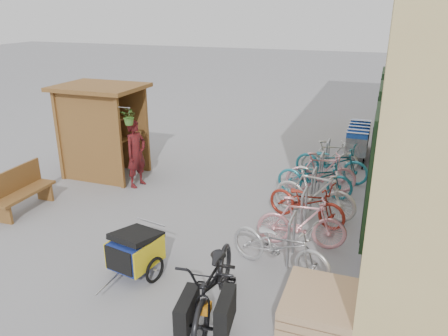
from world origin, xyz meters
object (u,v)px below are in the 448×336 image
(child_trailer, at_px, (135,250))
(person_kiosk, at_px, (136,153))
(bike_5, at_px, (321,173))
(bike_1, at_px, (302,222))
(bike_2, at_px, (307,202))
(bike_6, at_px, (331,162))
(bike_3, at_px, (314,193))
(shopping_carts, at_px, (359,137))
(bike_7, at_px, (330,157))
(cargo_bike, at_px, (214,283))
(pallet_stack, at_px, (319,306))
(bike_0, at_px, (280,245))
(kiosk, at_px, (99,118))
(bike_4, at_px, (315,177))
(bench, at_px, (20,190))

(child_trailer, xyz_separation_m, person_kiosk, (-1.98, 3.43, 0.38))
(child_trailer, relative_size, bike_5, 0.86)
(bike_1, xyz_separation_m, bike_2, (-0.08, 1.04, -0.04))
(person_kiosk, relative_size, bike_6, 0.89)
(person_kiosk, xyz_separation_m, bike_3, (4.42, -0.22, -0.30))
(shopping_carts, xyz_separation_m, person_kiosk, (-5.03, -4.20, 0.22))
(shopping_carts, bearing_deg, bike_1, -96.14)
(person_kiosk, height_order, bike_6, person_kiosk)
(person_kiosk, bearing_deg, bike_7, -48.28)
(cargo_bike, bearing_deg, bike_2, 70.58)
(bike_7, bearing_deg, bike_6, 172.80)
(pallet_stack, distance_m, bike_0, 1.32)
(bike_2, bearing_deg, bike_7, 15.84)
(kiosk, distance_m, bike_1, 6.07)
(pallet_stack, xyz_separation_m, bike_4, (-0.76, 4.39, 0.26))
(bike_5, bearing_deg, person_kiosk, 90.09)
(pallet_stack, relative_size, bike_5, 0.71)
(bike_2, bearing_deg, bike_1, -157.62)
(cargo_bike, distance_m, bike_5, 5.18)
(cargo_bike, bearing_deg, pallet_stack, 10.51)
(person_kiosk, distance_m, bike_6, 4.95)
(bike_2, distance_m, bike_6, 2.54)
(child_trailer, xyz_separation_m, bike_1, (2.42, 1.85, 0.03))
(bike_4, relative_size, bike_6, 0.94)
(child_trailer, bearing_deg, bike_6, 75.81)
(bench, distance_m, bike_7, 7.62)
(shopping_carts, bearing_deg, person_kiosk, -140.11)
(bike_3, distance_m, bike_5, 1.35)
(shopping_carts, relative_size, bike_4, 1.33)
(cargo_bike, distance_m, bike_0, 1.59)
(bike_4, bearing_deg, bike_2, -175.10)
(bench, bearing_deg, bike_4, 25.80)
(person_kiosk, xyz_separation_m, bike_1, (4.40, -1.57, -0.35))
(bench, relative_size, bike_3, 0.85)
(person_kiosk, relative_size, bike_1, 1.02)
(bike_0, xyz_separation_m, bike_4, (0.05, 3.39, -0.03))
(bike_2, distance_m, bike_4, 1.41)
(bike_0, xyz_separation_m, bike_3, (0.21, 2.30, 0.05))
(bike_7, bearing_deg, kiosk, 91.71)
(bike_5, bearing_deg, bike_3, 167.48)
(kiosk, distance_m, bike_5, 5.78)
(cargo_bike, relative_size, bike_0, 1.20)
(pallet_stack, distance_m, bike_5, 4.70)
(kiosk, distance_m, child_trailer, 5.10)
(child_trailer, bearing_deg, person_kiosk, 130.87)
(kiosk, relative_size, bike_2, 1.44)
(bike_4, xyz_separation_m, bike_5, (0.11, 0.26, 0.04))
(kiosk, relative_size, bike_4, 1.40)
(person_kiosk, bearing_deg, cargo_bike, -125.30)
(shopping_carts, xyz_separation_m, bike_7, (-0.61, -1.74, -0.16))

